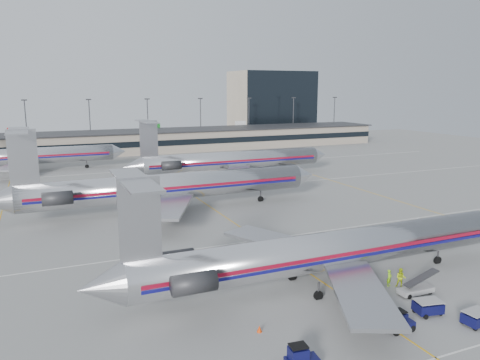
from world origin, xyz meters
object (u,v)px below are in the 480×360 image
tug_center (399,322)px  belt_loader (417,288)px  jet_foreground (324,251)px  jet_second_row (164,187)px

tug_center → belt_loader: size_ratio=0.54×
tug_center → belt_loader: bearing=38.2°
jet_foreground → jet_second_row: bearing=101.7°
jet_foreground → tug_center: (0.65, -9.53, -2.65)m
jet_foreground → tug_center: size_ratio=21.00×
jet_second_row → jet_foreground: bearing=-78.3°
tug_center → belt_loader: 7.59m
jet_second_row → belt_loader: bearing=-70.3°
jet_foreground → tug_center: jet_foreground is taller
tug_center → belt_loader: (6.09, 4.53, -0.23)m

